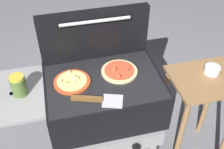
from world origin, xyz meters
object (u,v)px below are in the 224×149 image
at_px(sauce_jar, 19,85).
at_px(prep_table, 200,102).
at_px(spatula, 97,100).
at_px(topping_bowl_near, 212,70).
at_px(pizza_cheese, 72,81).
at_px(pizza_pepperoni, 120,71).
at_px(grill, 101,98).

height_order(sauce_jar, prep_table, sauce_jar).
distance_m(spatula, prep_table, 0.82).
bearing_deg(topping_bowl_near, pizza_cheese, -177.94).
height_order(pizza_pepperoni, prep_table, pizza_pepperoni).
xyz_separation_m(sauce_jar, topping_bowl_near, (1.15, 0.05, -0.17)).
relative_size(pizza_cheese, sauce_jar, 1.75).
relative_size(spatula, prep_table, 0.34).
distance_m(grill, topping_bowl_near, 0.73).
bearing_deg(prep_table, sauce_jar, -179.47).
distance_m(grill, sauce_jar, 0.47).
distance_m(pizza_cheese, prep_table, 0.90).
distance_m(grill, prep_table, 0.71).
bearing_deg(grill, topping_bowl_near, 3.60).
bearing_deg(prep_table, topping_bowl_near, 38.76).
relative_size(pizza_pepperoni, spatula, 0.77).
distance_m(pizza_cheese, spatula, 0.20).
xyz_separation_m(pizza_cheese, prep_table, (0.83, -0.01, -0.36)).
height_order(pizza_pepperoni, spatula, pizza_pepperoni).
xyz_separation_m(pizza_cheese, sauce_jar, (-0.27, -0.02, 0.05)).
distance_m(pizza_cheese, sauce_jar, 0.27).
distance_m(pizza_pepperoni, topping_bowl_near, 0.62).
bearing_deg(prep_table, grill, -179.63).
relative_size(grill, prep_table, 1.25).
bearing_deg(pizza_pepperoni, grill, -163.07).
bearing_deg(sauce_jar, pizza_cheese, 4.26).
distance_m(pizza_pepperoni, pizza_cheese, 0.27).
relative_size(pizza_cheese, spatula, 0.75).
bearing_deg(pizza_pepperoni, topping_bowl_near, 0.99).
xyz_separation_m(sauce_jar, prep_table, (1.09, 0.01, -0.41)).
bearing_deg(prep_table, pizza_pepperoni, 176.86).
xyz_separation_m(pizza_pepperoni, spatula, (-0.16, -0.19, -0.00)).
height_order(pizza_cheese, sauce_jar, sauce_jar).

